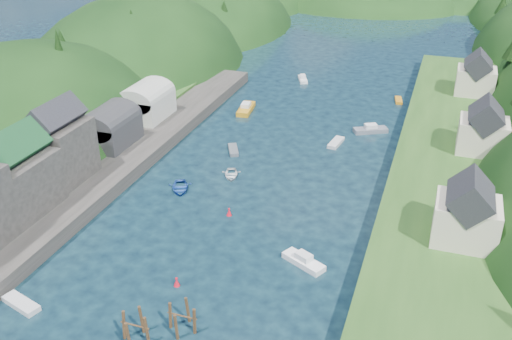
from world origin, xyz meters
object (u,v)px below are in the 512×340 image
at_px(piling_cluster_near, 136,330).
at_px(channel_buoy_far, 229,212).
at_px(piling_cluster_far, 182,320).
at_px(channel_buoy_near, 177,282).

relative_size(piling_cluster_near, channel_buoy_far, 3.47).
relative_size(piling_cluster_far, channel_buoy_far, 3.26).
relative_size(piling_cluster_near, piling_cluster_far, 1.06).
distance_m(piling_cluster_far, channel_buoy_far, 21.59).
relative_size(piling_cluster_far, channel_buoy_near, 3.26).
bearing_deg(piling_cluster_near, channel_buoy_far, 89.94).
xyz_separation_m(piling_cluster_near, channel_buoy_far, (0.03, 24.05, -0.86)).
distance_m(piling_cluster_far, channel_buoy_near, 7.00).
relative_size(channel_buoy_near, channel_buoy_far, 1.00).
distance_m(piling_cluster_near, channel_buoy_far, 24.06).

